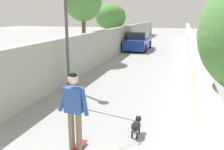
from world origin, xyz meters
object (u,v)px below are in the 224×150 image
object	(u,v)px
tree_left_distant	(83,0)
person_skateboarder	(74,105)
skateboard	(76,149)
car_near	(138,41)
dog	(136,125)
tree_left_mid	(111,17)
lamp_post	(66,20)

from	to	relation	value
tree_left_distant	person_skateboarder	bearing A→B (deg)	-158.28
skateboard	car_near	world-z (taller)	car_near
dog	car_near	world-z (taller)	car_near
tree_left_distant	dog	xyz separation A→B (m)	(-9.00, -5.14, -3.49)
tree_left_mid	person_skateboarder	world-z (taller)	tree_left_mid
person_skateboarder	car_near	bearing A→B (deg)	5.56
tree_left_mid	tree_left_distant	xyz separation A→B (m)	(-6.00, -0.01, 1.05)
skateboard	car_near	size ratio (longest dim) A/B	0.18
person_skateboarder	dog	size ratio (longest dim) A/B	1.21
dog	tree_left_mid	bearing A→B (deg)	18.95
lamp_post	dog	world-z (taller)	lamp_post
tree_left_distant	skateboard	distance (m)	11.47
car_near	tree_left_distant	bearing A→B (deg)	157.15
tree_left_mid	person_skateboarder	bearing A→B (deg)	-165.93
tree_left_mid	dog	size ratio (longest dim) A/B	2.73
tree_left_distant	skateboard	bearing A→B (deg)	-158.28
tree_left_distant	skateboard	world-z (taller)	tree_left_distant
lamp_post	skateboard	bearing A→B (deg)	-152.05
lamp_post	skateboard	distance (m)	5.30
tree_left_mid	skateboard	distance (m)	16.79
tree_left_mid	tree_left_distant	world-z (taller)	tree_left_distant
tree_left_mid	lamp_post	distance (m)	12.18
person_skateboarder	dog	xyz separation A→B (m)	(1.09, -1.12, -0.81)
tree_left_distant	car_near	size ratio (longest dim) A/B	1.17
skateboard	tree_left_distant	bearing A→B (deg)	21.72
tree_left_mid	dog	world-z (taller)	tree_left_mid
dog	car_near	distance (m)	15.10
person_skateboarder	lamp_post	bearing A→B (deg)	27.95
lamp_post	dog	distance (m)	5.04
tree_left_distant	car_near	bearing A→B (deg)	-22.85
dog	person_skateboarder	bearing A→B (deg)	134.25
skateboard	dog	bearing A→B (deg)	-45.75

